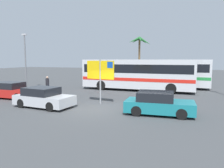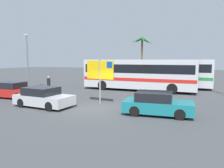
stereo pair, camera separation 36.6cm
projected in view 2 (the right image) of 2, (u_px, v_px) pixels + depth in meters
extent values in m
plane|color=#424447|center=(95.00, 109.00, 13.83)|extent=(120.00, 120.00, 0.00)
cube|color=silver|center=(139.00, 74.00, 22.04)|extent=(11.42, 2.61, 2.90)
cube|color=black|center=(139.00, 68.00, 21.98)|extent=(10.97, 2.64, 0.84)
cube|color=red|center=(139.00, 79.00, 22.10)|extent=(11.31, 2.64, 0.32)
cylinder|color=black|center=(175.00, 86.00, 21.90)|extent=(1.00, 0.28, 1.00)
cylinder|color=black|center=(172.00, 89.00, 19.74)|extent=(1.00, 0.28, 1.00)
cylinder|color=black|center=(111.00, 83.00, 24.63)|extent=(1.00, 0.28, 1.00)
cylinder|color=black|center=(103.00, 85.00, 22.47)|extent=(1.00, 0.28, 1.00)
cube|color=silver|center=(159.00, 72.00, 24.57)|extent=(11.42, 2.61, 2.90)
cube|color=black|center=(159.00, 67.00, 24.50)|extent=(10.97, 2.64, 0.84)
cube|color=#23843D|center=(158.00, 77.00, 24.63)|extent=(11.31, 2.64, 0.32)
cylinder|color=black|center=(191.00, 83.00, 24.42)|extent=(1.00, 0.28, 1.00)
cylinder|color=black|center=(190.00, 85.00, 22.26)|extent=(1.00, 0.28, 1.00)
cylinder|color=black|center=(132.00, 81.00, 27.16)|extent=(1.00, 0.28, 1.00)
cylinder|color=black|center=(126.00, 83.00, 25.00)|extent=(1.00, 0.28, 1.00)
cylinder|color=gray|center=(100.00, 82.00, 15.33)|extent=(0.11, 0.11, 3.20)
cube|color=yellow|center=(100.00, 70.00, 15.23)|extent=(2.19, 0.31, 1.30)
cube|color=#1447A8|center=(110.00, 65.00, 14.80)|extent=(0.45, 0.12, 0.44)
cube|color=#19757F|center=(158.00, 106.00, 12.45)|extent=(4.07, 2.16, 0.64)
cube|color=black|center=(154.00, 96.00, 12.45)|extent=(2.18, 1.84, 0.52)
cylinder|color=black|center=(180.00, 108.00, 12.89)|extent=(0.61, 0.22, 0.60)
cylinder|color=black|center=(180.00, 115.00, 11.32)|extent=(0.61, 0.22, 0.60)
cylinder|color=black|center=(140.00, 105.00, 13.61)|extent=(0.61, 0.22, 0.60)
cylinder|color=black|center=(135.00, 111.00, 12.05)|extent=(0.61, 0.22, 0.60)
cube|color=red|center=(12.00, 92.00, 17.96)|extent=(4.58, 1.95, 0.64)
cube|color=black|center=(10.00, 85.00, 17.99)|extent=(2.41, 1.73, 0.52)
cylinder|color=black|center=(33.00, 94.00, 18.25)|extent=(0.61, 0.18, 0.60)
cylinder|color=black|center=(18.00, 97.00, 16.74)|extent=(0.61, 0.18, 0.60)
cylinder|color=black|center=(8.00, 92.00, 19.23)|extent=(0.61, 0.18, 0.60)
cube|color=#B7BABF|center=(44.00, 100.00, 14.54)|extent=(4.06, 2.09, 0.64)
cube|color=black|center=(41.00, 91.00, 14.58)|extent=(2.15, 1.83, 0.52)
cylinder|color=black|center=(67.00, 102.00, 14.78)|extent=(0.61, 0.19, 0.60)
cylinder|color=black|center=(49.00, 106.00, 13.26)|extent=(0.61, 0.19, 0.60)
cylinder|color=black|center=(40.00, 99.00, 15.86)|extent=(0.61, 0.19, 0.60)
cylinder|color=black|center=(21.00, 103.00, 14.34)|extent=(0.61, 0.19, 0.60)
cylinder|color=#1E2347|center=(50.00, 89.00, 20.28)|extent=(0.13, 0.13, 0.79)
cylinder|color=#1E2347|center=(48.00, 89.00, 20.28)|extent=(0.13, 0.13, 0.79)
cylinder|color=black|center=(49.00, 82.00, 20.20)|extent=(0.32, 0.32, 0.62)
sphere|color=tan|center=(48.00, 77.00, 20.15)|extent=(0.21, 0.21, 0.21)
cylinder|color=slate|center=(28.00, 63.00, 22.74)|extent=(0.14, 0.14, 5.65)
cube|color=#B2B2B7|center=(26.00, 35.00, 22.41)|extent=(0.56, 0.20, 0.16)
cylinder|color=brown|center=(142.00, 59.00, 34.48)|extent=(0.32, 0.32, 6.39)
cone|color=#23662D|center=(147.00, 41.00, 33.74)|extent=(2.02, 0.63, 1.43)
cone|color=#23662D|center=(146.00, 41.00, 34.81)|extent=(1.18, 2.08, 1.17)
cone|color=#23662D|center=(138.00, 41.00, 34.95)|extent=(1.94, 1.57, 1.11)
cone|color=#23662D|center=(137.00, 40.00, 33.79)|extent=(1.78, 1.76, 1.18)
cone|color=#23662D|center=(143.00, 40.00, 33.18)|extent=(1.19, 2.09, 1.14)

